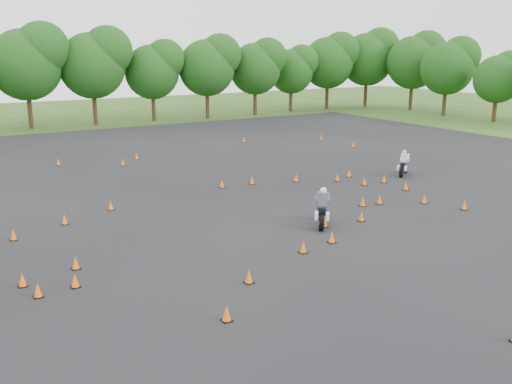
# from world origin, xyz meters

# --- Properties ---
(ground) EXTENTS (140.00, 140.00, 0.00)m
(ground) POSITION_xyz_m (0.00, 0.00, 0.00)
(ground) COLOR #2D5119
(ground) RESTS_ON ground
(asphalt_pad) EXTENTS (62.00, 62.00, 0.00)m
(asphalt_pad) POSITION_xyz_m (0.00, 6.00, 0.01)
(asphalt_pad) COLOR black
(asphalt_pad) RESTS_ON ground
(treeline) EXTENTS (87.44, 32.70, 10.65)m
(treeline) POSITION_xyz_m (3.99, 35.06, 4.68)
(treeline) COLOR #184313
(treeline) RESTS_ON ground
(traffic_cones) EXTENTS (35.98, 32.99, 0.45)m
(traffic_cones) POSITION_xyz_m (-0.09, 6.07, 0.23)
(traffic_cones) COLOR #F9640A
(traffic_cones) RESTS_ON asphalt_pad
(rider_grey) EXTENTS (1.94, 2.26, 1.77)m
(rider_grey) POSITION_xyz_m (1.84, 1.43, 0.89)
(rider_grey) COLOR #44474C
(rider_grey) RESTS_ON ground
(rider_white) EXTENTS (2.07, 1.71, 1.60)m
(rider_white) POSITION_xyz_m (12.47, 6.98, 0.81)
(rider_white) COLOR silver
(rider_white) RESTS_ON ground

